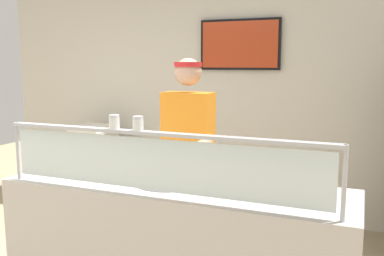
{
  "coord_description": "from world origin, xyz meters",
  "views": [
    {
      "loc": [
        2.22,
        -2.05,
        1.72
      ],
      "look_at": [
        1.23,
        0.37,
        1.32
      ],
      "focal_mm": 39.48,
      "sensor_mm": 36.0,
      "label": 1
    }
  ],
  "objects_px": {
    "pizza_tray": "(168,180)",
    "pizza_server": "(161,177)",
    "worker_figure": "(188,155)",
    "pepper_flake_shaker": "(138,124)",
    "pizza_box_stack": "(93,133)",
    "parmesan_shaker": "(114,123)"
  },
  "relations": [
    {
      "from": "pizza_server",
      "to": "pizza_box_stack",
      "type": "distance_m",
      "value": 2.45
    },
    {
      "from": "pizza_server",
      "to": "pizza_box_stack",
      "type": "xyz_separation_m",
      "value": [
        -1.74,
        1.72,
        -0.09
      ]
    },
    {
      "from": "pepper_flake_shaker",
      "to": "pizza_box_stack",
      "type": "distance_m",
      "value": 2.69
    },
    {
      "from": "parmesan_shaker",
      "to": "pepper_flake_shaker",
      "type": "bearing_deg",
      "value": 0.0
    },
    {
      "from": "pizza_server",
      "to": "worker_figure",
      "type": "distance_m",
      "value": 0.59
    },
    {
      "from": "pizza_tray",
      "to": "pizza_box_stack",
      "type": "relative_size",
      "value": 0.98
    },
    {
      "from": "pizza_tray",
      "to": "parmesan_shaker",
      "type": "distance_m",
      "value": 0.55
    },
    {
      "from": "pizza_server",
      "to": "parmesan_shaker",
      "type": "relative_size",
      "value": 3.3
    },
    {
      "from": "pizza_server",
      "to": "pepper_flake_shaker",
      "type": "height_order",
      "value": "pepper_flake_shaker"
    },
    {
      "from": "pizza_tray",
      "to": "pepper_flake_shaker",
      "type": "relative_size",
      "value": 5.36
    },
    {
      "from": "pizza_tray",
      "to": "parmesan_shaker",
      "type": "height_order",
      "value": "parmesan_shaker"
    },
    {
      "from": "worker_figure",
      "to": "parmesan_shaker",
      "type": "bearing_deg",
      "value": -97.32
    },
    {
      "from": "pizza_tray",
      "to": "pepper_flake_shaker",
      "type": "bearing_deg",
      "value": -98.62
    },
    {
      "from": "pepper_flake_shaker",
      "to": "pizza_server",
      "type": "bearing_deg",
      "value": 90.21
    },
    {
      "from": "pizza_box_stack",
      "to": "pizza_tray",
      "type": "bearing_deg",
      "value": -43.42
    },
    {
      "from": "pizza_tray",
      "to": "pizza_box_stack",
      "type": "xyz_separation_m",
      "value": [
        -1.79,
        1.7,
        -0.06
      ]
    },
    {
      "from": "worker_figure",
      "to": "pizza_server",
      "type": "bearing_deg",
      "value": -85.34
    },
    {
      "from": "pepper_flake_shaker",
      "to": "pizza_box_stack",
      "type": "height_order",
      "value": "pepper_flake_shaker"
    },
    {
      "from": "pepper_flake_shaker",
      "to": "pizza_box_stack",
      "type": "bearing_deg",
      "value": 131.13
    },
    {
      "from": "pizza_tray",
      "to": "pizza_server",
      "type": "distance_m",
      "value": 0.06
    },
    {
      "from": "pizza_server",
      "to": "worker_figure",
      "type": "xyz_separation_m",
      "value": [
        -0.05,
        0.59,
        0.02
      ]
    },
    {
      "from": "parmesan_shaker",
      "to": "pizza_box_stack",
      "type": "distance_m",
      "value": 2.59
    }
  ]
}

